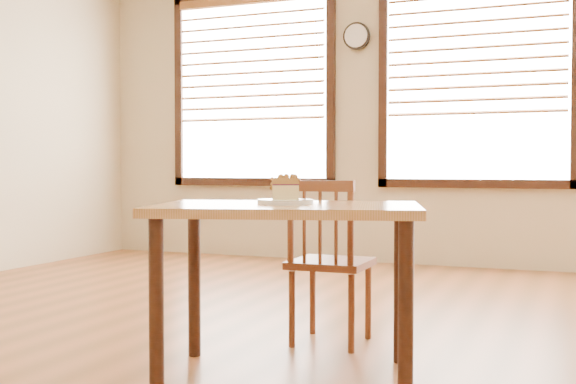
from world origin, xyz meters
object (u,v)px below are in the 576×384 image
at_px(cafe_table_main, 288,229).
at_px(cake_slice, 285,187).
at_px(wall_clock, 357,36).
at_px(plate, 285,202).
at_px(cafe_chair_main, 329,261).

xyz_separation_m(cafe_table_main, cake_slice, (-0.02, 0.03, 0.18)).
bearing_deg(cake_slice, cafe_table_main, -75.08).
distance_m(wall_clock, plate, 4.05).
bearing_deg(wall_clock, cafe_chair_main, -75.78).
bearing_deg(cafe_table_main, wall_clock, 87.13).
relative_size(cafe_table_main, cake_slice, 8.95).
relative_size(wall_clock, plate, 1.07).
height_order(cafe_chair_main, plate, cafe_chair_main).
bearing_deg(cafe_table_main, cake_slice, 114.02).
height_order(cafe_chair_main, cake_slice, cake_slice).
bearing_deg(cake_slice, cafe_chair_main, 65.62).
height_order(cafe_table_main, cake_slice, cake_slice).
relative_size(wall_clock, cafe_table_main, 0.20).
distance_m(cafe_chair_main, plate, 0.67).
relative_size(cafe_chair_main, plate, 3.50).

